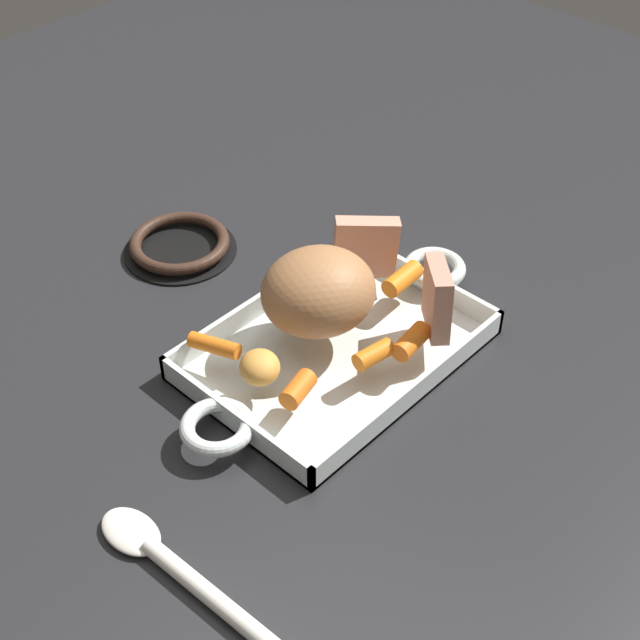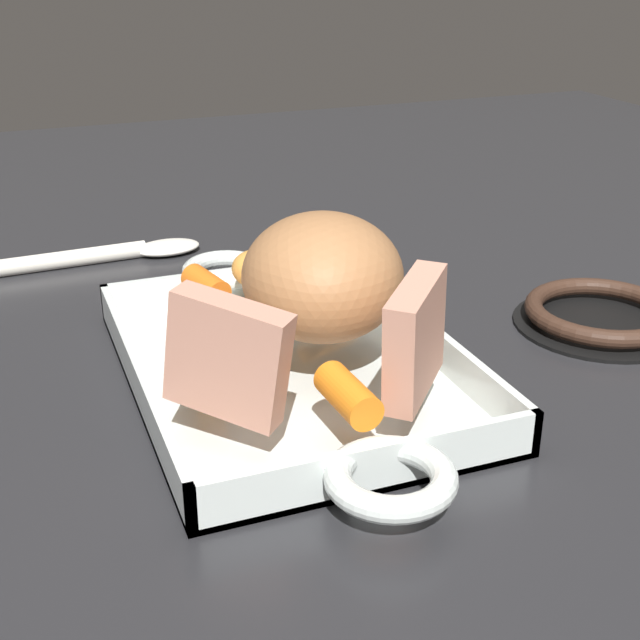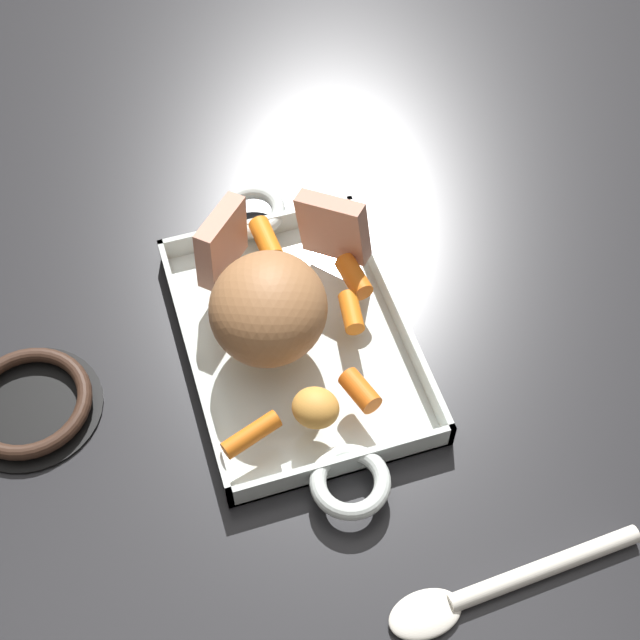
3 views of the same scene
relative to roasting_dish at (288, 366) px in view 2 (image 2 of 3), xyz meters
The scene contains 13 objects.
ground_plane 0.01m from the roasting_dish, ahead, with size 2.08×2.08×0.00m, color #232326.
roasting_dish is the anchor object (origin of this frame).
pork_roast 0.08m from the roasting_dish, 86.82° to the right, with size 0.13×0.12×0.09m, color #A46E43.
roast_slice_thin 0.13m from the roasting_dish, 142.04° to the left, with size 0.02×0.08×0.08m, color tan.
roast_slice_outer 0.13m from the roasting_dish, 154.18° to the right, with size 0.02×0.08×0.08m, color tan.
baby_carrot_southwest 0.14m from the roasting_dish, 34.57° to the right, with size 0.02×0.02×0.06m, color orange.
baby_carrot_northeast 0.11m from the roasting_dish, 20.32° to the left, with size 0.02×0.02×0.04m, color orange.
baby_carrot_long 0.09m from the roasting_dish, 116.32° to the left, with size 0.02×0.02×0.05m, color orange.
baby_carrot_short 0.07m from the roasting_dish, 84.72° to the left, with size 0.02×0.02×0.05m, color orange.
baby_carrot_northwest 0.12m from the roasting_dish, behind, with size 0.02×0.02×0.05m, color orange.
potato_golden_large 0.12m from the roasting_dish, ahead, with size 0.05×0.04×0.03m, color gold.
stove_burner_rear 0.29m from the roasting_dish, 91.21° to the right, with size 0.15×0.15×0.02m.
serving_spoon 0.33m from the roasting_dish, 17.44° to the left, with size 0.05×0.25×0.02m.
Camera 2 is at (-0.56, 0.19, 0.32)m, focal length 48.74 mm.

